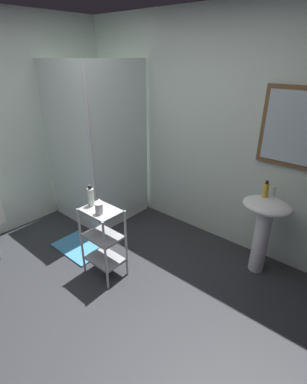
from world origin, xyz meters
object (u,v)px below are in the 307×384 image
object	(u,v)px
pedestal_sink	(264,221)
hand_soap_bottle	(266,190)
lotion_bottle_white	(91,197)
bath_mat	(80,247)
storage_cart	(103,237)
rinse_cup	(99,209)
shower_stall	(100,184)

from	to	relation	value
pedestal_sink	hand_soap_bottle	bearing A→B (deg)	145.53
lotion_bottle_white	bath_mat	world-z (taller)	lotion_bottle_white
storage_cart	hand_soap_bottle	xyz separation A→B (m)	(1.08, 1.10, 0.45)
hand_soap_bottle	bath_mat	distance (m)	2.12
storage_cart	pedestal_sink	bearing A→B (deg)	43.38
lotion_bottle_white	bath_mat	distance (m)	0.93
pedestal_sink	lotion_bottle_white	xyz separation A→B (m)	(-1.27, -1.07, 0.25)
storage_cart	bath_mat	xyz separation A→B (m)	(-0.56, 0.08, -0.43)
pedestal_sink	bath_mat	bearing A→B (deg)	-149.70
hand_soap_bottle	rinse_cup	xyz separation A→B (m)	(-1.04, -1.15, -0.09)
shower_stall	pedestal_sink	xyz separation A→B (m)	(2.10, 0.31, 0.12)
shower_stall	pedestal_sink	size ratio (longest dim) A/B	2.47
shower_stall	bath_mat	bearing A→B (deg)	-59.13
pedestal_sink	lotion_bottle_white	size ratio (longest dim) A/B	3.90
lotion_bottle_white	bath_mat	size ratio (longest dim) A/B	0.35
pedestal_sink	storage_cart	size ratio (longest dim) A/B	1.09
hand_soap_bottle	lotion_bottle_white	distance (m)	1.64
storage_cart	rinse_cup	xyz separation A→B (m)	(0.04, -0.05, 0.35)
shower_stall	bath_mat	distance (m)	0.91
rinse_cup	bath_mat	size ratio (longest dim) A/B	0.17
shower_stall	bath_mat	size ratio (longest dim) A/B	3.33
pedestal_sink	hand_soap_bottle	size ratio (longest dim) A/B	4.90
hand_soap_bottle	storage_cart	bearing A→B (deg)	-134.48
storage_cart	lotion_bottle_white	bearing A→B (deg)	178.78
pedestal_sink	hand_soap_bottle	xyz separation A→B (m)	(-0.05, 0.03, 0.30)
shower_stall	pedestal_sink	bearing A→B (deg)	8.38
shower_stall	hand_soap_bottle	xyz separation A→B (m)	(2.05, 0.34, 0.42)
hand_soap_bottle	rinse_cup	size ratio (longest dim) A/B	1.64
pedestal_sink	bath_mat	world-z (taller)	pedestal_sink
lotion_bottle_white	hand_soap_bottle	bearing A→B (deg)	42.06
bath_mat	lotion_bottle_white	bearing A→B (deg)	-10.57
shower_stall	rinse_cup	bearing A→B (deg)	-38.80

